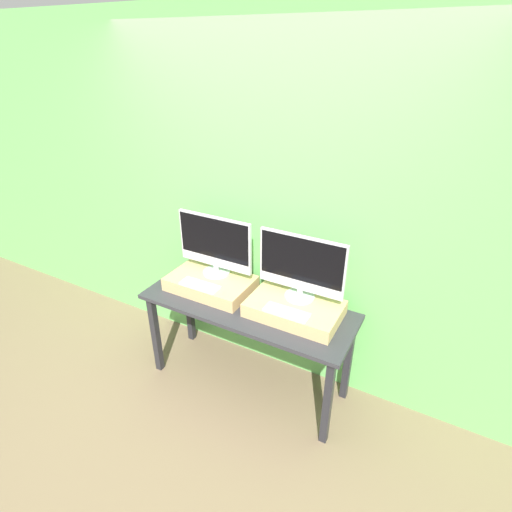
{
  "coord_description": "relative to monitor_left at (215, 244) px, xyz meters",
  "views": [
    {
      "loc": [
        1.16,
        -1.73,
        2.35
      ],
      "look_at": [
        0.0,
        0.41,
        1.06
      ],
      "focal_mm": 28.0,
      "sensor_mm": 36.0,
      "label": 1
    }
  ],
  "objects": [
    {
      "name": "wall_back",
      "position": [
        0.34,
        0.22,
        0.23
      ],
      "size": [
        8.0,
        0.04,
        2.6
      ],
      "color": "#66B75B",
      "rests_on": "ground_plane"
    },
    {
      "name": "keyboard_right",
      "position": [
        0.68,
        -0.21,
        -0.23
      ],
      "size": [
        0.3,
        0.1,
        0.01
      ],
      "color": "silver",
      "rests_on": "wooden_riser_right"
    },
    {
      "name": "monitor_right",
      "position": [
        0.68,
        0.0,
        0.0
      ],
      "size": [
        0.6,
        0.2,
        0.46
      ],
      "color": "silver",
      "rests_on": "wooden_riser_right"
    },
    {
      "name": "workbench",
      "position": [
        0.34,
        -0.13,
        -0.43
      ],
      "size": [
        1.53,
        0.55,
        0.73
      ],
      "color": "#2D2D33",
      "rests_on": "ground_plane"
    },
    {
      "name": "ground_plane",
      "position": [
        0.34,
        -0.41,
        -1.07
      ],
      "size": [
        12.0,
        12.0,
        0.0
      ],
      "primitive_type": "plane",
      "color": "#756047"
    },
    {
      "name": "wooden_riser_left",
      "position": [
        0.0,
        -0.08,
        -0.29
      ],
      "size": [
        0.62,
        0.39,
        0.1
      ],
      "color": "tan",
      "rests_on": "workbench"
    },
    {
      "name": "keyboard_left",
      "position": [
        -0.0,
        -0.21,
        -0.23
      ],
      "size": [
        0.3,
        0.1,
        0.01
      ],
      "color": "silver",
      "rests_on": "wooden_riser_left"
    },
    {
      "name": "monitor_left",
      "position": [
        0.0,
        0.0,
        0.0
      ],
      "size": [
        0.6,
        0.2,
        0.46
      ],
      "color": "silver",
      "rests_on": "wooden_riser_left"
    },
    {
      "name": "wooden_riser_right",
      "position": [
        0.68,
        -0.08,
        -0.29
      ],
      "size": [
        0.62,
        0.39,
        0.1
      ],
      "color": "tan",
      "rests_on": "workbench"
    }
  ]
}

